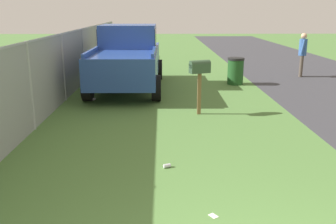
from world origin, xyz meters
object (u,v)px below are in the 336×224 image
Objects in this scene: mailbox at (200,71)px; trash_bin at (235,71)px; pedestrian at (303,52)px; pickup_truck at (128,55)px.

mailbox is 1.46× the size of trash_bin.
pedestrian is at bearing -61.25° from mailbox.
mailbox reaches higher than trash_bin.
trash_bin is at bearing -80.75° from pickup_truck.
trash_bin is (3.94, -1.68, -0.63)m from mailbox.
pickup_truck reaches higher than trash_bin.
pickup_truck is 5.57× the size of trash_bin.
pedestrian is (1.50, -2.91, 0.52)m from trash_bin.
pickup_truck is at bearing 37.98° from pedestrian.
mailbox is at bearing 70.63° from pedestrian.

